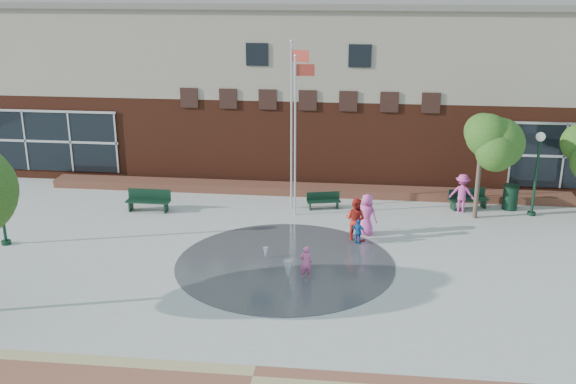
# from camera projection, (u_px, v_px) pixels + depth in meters

# --- Properties ---
(ground) EXTENTS (120.00, 120.00, 0.00)m
(ground) POSITION_uv_depth(u_px,v_px,m) (275.00, 301.00, 22.95)
(ground) COLOR #666056
(ground) RESTS_ON ground
(plaza_concrete) EXTENTS (46.00, 18.00, 0.01)m
(plaza_concrete) POSITION_uv_depth(u_px,v_px,m) (288.00, 254.00, 26.72)
(plaza_concrete) COLOR #A8A8A0
(plaza_concrete) RESTS_ON ground
(splash_pad) EXTENTS (8.40, 8.40, 0.01)m
(splash_pad) POSITION_uv_depth(u_px,v_px,m) (285.00, 264.00, 25.77)
(splash_pad) COLOR #383A3D
(splash_pad) RESTS_ON ground
(library_building) EXTENTS (44.40, 10.40, 9.20)m
(library_building) POSITION_uv_depth(u_px,v_px,m) (315.00, 83.00, 37.96)
(library_building) COLOR #572516
(library_building) RESTS_ON ground
(flower_bed) EXTENTS (26.00, 1.20, 0.40)m
(flower_bed) POSITION_uv_depth(u_px,v_px,m) (305.00, 194.00, 33.88)
(flower_bed) COLOR maroon
(flower_bed) RESTS_ON ground
(flagpole_left) EXTENTS (0.86, 0.40, 7.84)m
(flagpole_left) POSITION_uv_depth(u_px,v_px,m) (292.00, 118.00, 30.41)
(flagpole_left) COLOR silver
(flagpole_left) RESTS_ON ground
(flagpole_right) EXTENTS (0.90, 0.16, 7.31)m
(flagpole_right) POSITION_uv_depth(u_px,v_px,m) (296.00, 128.00, 29.66)
(flagpole_right) COLOR silver
(flagpole_right) RESTS_ON ground
(lamp_right) EXTENTS (0.41, 0.41, 3.92)m
(lamp_right) POSITION_uv_depth(u_px,v_px,m) (537.00, 164.00, 30.15)
(lamp_right) COLOR #12301F
(lamp_right) RESTS_ON ground
(bench_left) EXTENTS (2.04, 0.58, 1.02)m
(bench_left) POSITION_uv_depth(u_px,v_px,m) (149.00, 205.00, 31.32)
(bench_left) COLOR #12301F
(bench_left) RESTS_ON ground
(bench_mid) EXTENTS (1.63, 0.79, 0.79)m
(bench_mid) POSITION_uv_depth(u_px,v_px,m) (324.00, 204.00, 31.66)
(bench_mid) COLOR #12301F
(bench_mid) RESTS_ON ground
(bench_right) EXTENTS (1.94, 1.10, 0.94)m
(bench_right) POSITION_uv_depth(u_px,v_px,m) (468.00, 203.00, 31.67)
(bench_right) COLOR #12301F
(bench_right) RESTS_ON ground
(trash_can) EXTENTS (0.73, 0.73, 1.20)m
(trash_can) POSITION_uv_depth(u_px,v_px,m) (510.00, 197.00, 31.49)
(trash_can) COLOR #12301F
(trash_can) RESTS_ON ground
(tree_mid) EXTENTS (2.95, 2.95, 4.98)m
(tree_mid) POSITION_uv_depth(u_px,v_px,m) (482.00, 140.00, 29.45)
(tree_mid) COLOR #43362B
(tree_mid) RESTS_ON ground
(water_jet_a) EXTENTS (0.37, 0.37, 0.71)m
(water_jet_a) POSITION_uv_depth(u_px,v_px,m) (288.00, 280.00, 24.52)
(water_jet_a) COLOR white
(water_jet_a) RESTS_ON ground
(water_jet_b) EXTENTS (0.19, 0.19, 0.43)m
(water_jet_b) POSITION_uv_depth(u_px,v_px,m) (266.00, 258.00, 26.32)
(water_jet_b) COLOR white
(water_jet_b) RESTS_ON ground
(child_splash) EXTENTS (0.50, 0.37, 1.26)m
(child_splash) POSITION_uv_depth(u_px,v_px,m) (306.00, 262.00, 24.44)
(child_splash) COLOR #E35A9A
(child_splash) RESTS_ON ground
(adult_red) EXTENTS (1.10, 1.00, 1.85)m
(adult_red) POSITION_uv_depth(u_px,v_px,m) (355.00, 219.00, 27.81)
(adult_red) COLOR red
(adult_red) RESTS_ON ground
(adult_pink) EXTENTS (1.05, 0.90, 1.81)m
(adult_pink) POSITION_uv_depth(u_px,v_px,m) (367.00, 215.00, 28.39)
(adult_pink) COLOR #D54EA1
(adult_pink) RESTS_ON ground
(child_blue) EXTENTS (0.69, 0.55, 1.09)m
(child_blue) POSITION_uv_depth(u_px,v_px,m) (358.00, 232.00, 27.49)
(child_blue) COLOR #145BA8
(child_blue) RESTS_ON ground
(person_bench) EXTENTS (1.32, 0.97, 1.82)m
(person_bench) POSITION_uv_depth(u_px,v_px,m) (462.00, 193.00, 31.08)
(person_bench) COLOR #CA4096
(person_bench) RESTS_ON ground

